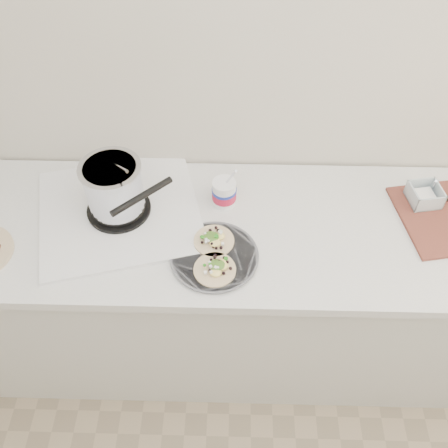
{
  "coord_description": "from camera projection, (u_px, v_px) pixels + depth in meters",
  "views": [
    {
      "loc": [
        -0.1,
        0.27,
        2.26
      ],
      "look_at": [
        -0.13,
        1.37,
        0.96
      ],
      "focal_mm": 40.0,
      "sensor_mm": 36.0,
      "label": 1
    }
  ],
  "objects": [
    {
      "name": "stove",
      "position": [
        116.0,
        196.0,
        1.75
      ],
      "size": [
        0.68,
        0.65,
        0.27
      ],
      "rotation": [
        0.0,
        0.0,
        0.26
      ],
      "color": "silver",
      "rests_on": "counter"
    },
    {
      "name": "counter",
      "position": [
        254.0,
        292.0,
        2.12
      ],
      "size": [
        2.44,
        0.66,
        0.9
      ],
      "color": "silver",
      "rests_on": "ground"
    },
    {
      "name": "tub",
      "position": [
        225.0,
        191.0,
        1.8
      ],
      "size": [
        0.09,
        0.09,
        0.2
      ],
      "rotation": [
        0.0,
        0.0,
        0.33
      ],
      "color": "white",
      "rests_on": "counter"
    },
    {
      "name": "taco_plate",
      "position": [
        214.0,
        255.0,
        1.67
      ],
      "size": [
        0.3,
        0.3,
        0.04
      ],
      "rotation": [
        0.0,
        0.0,
        -0.21
      ],
      "color": "#57585E",
      "rests_on": "counter"
    }
  ]
}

